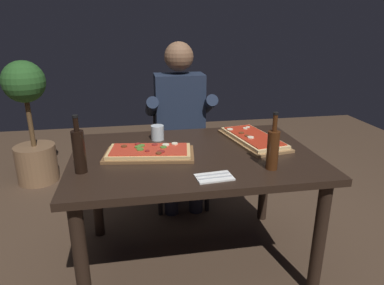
% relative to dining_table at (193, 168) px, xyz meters
% --- Properties ---
extents(ground_plane, '(6.40, 6.40, 0.00)m').
position_rel_dining_table_xyz_m(ground_plane, '(0.00, 0.00, -0.64)').
color(ground_plane, '#4C3828').
extents(dining_table, '(1.40, 0.96, 0.74)m').
position_rel_dining_table_xyz_m(dining_table, '(0.00, 0.00, 0.00)').
color(dining_table, black).
rests_on(dining_table, ground_plane).
extents(pizza_rectangular_front, '(0.54, 0.33, 0.05)m').
position_rel_dining_table_xyz_m(pizza_rectangular_front, '(-0.25, 0.01, 0.12)').
color(pizza_rectangular_front, brown).
rests_on(pizza_rectangular_front, dining_table).
extents(pizza_rectangular_left, '(0.35, 0.57, 0.05)m').
position_rel_dining_table_xyz_m(pizza_rectangular_left, '(0.41, 0.14, 0.11)').
color(pizza_rectangular_left, olive).
rests_on(pizza_rectangular_left, dining_table).
extents(wine_bottle_dark, '(0.06, 0.06, 0.30)m').
position_rel_dining_table_xyz_m(wine_bottle_dark, '(-0.61, -0.16, 0.21)').
color(wine_bottle_dark, black).
rests_on(wine_bottle_dark, dining_table).
extents(oil_bottle_amber, '(0.06, 0.06, 0.30)m').
position_rel_dining_table_xyz_m(oil_bottle_amber, '(0.36, -0.29, 0.21)').
color(oil_bottle_amber, '#47230F').
rests_on(oil_bottle_amber, dining_table).
extents(tumbler_near_camera, '(0.08, 0.08, 0.09)m').
position_rel_dining_table_xyz_m(tumbler_near_camera, '(-0.19, 0.29, 0.14)').
color(tumbler_near_camera, silver).
rests_on(tumbler_near_camera, dining_table).
extents(napkin_cutlery_set, '(0.19, 0.13, 0.01)m').
position_rel_dining_table_xyz_m(napkin_cutlery_set, '(0.04, -0.35, 0.10)').
color(napkin_cutlery_set, white).
rests_on(napkin_cutlery_set, dining_table).
extents(diner_chair, '(0.44, 0.44, 0.87)m').
position_rel_dining_table_xyz_m(diner_chair, '(0.03, 0.86, -0.16)').
color(diner_chair, black).
rests_on(diner_chair, ground_plane).
extents(seated_diner, '(0.53, 0.41, 1.33)m').
position_rel_dining_table_xyz_m(seated_diner, '(0.03, 0.74, 0.10)').
color(seated_diner, '#23232D').
rests_on(seated_diner, ground_plane).
extents(potted_plant_corner, '(0.37, 0.37, 1.15)m').
position_rel_dining_table_xyz_m(potted_plant_corner, '(-1.27, 1.43, -0.07)').
color(potted_plant_corner, '#846042').
rests_on(potted_plant_corner, ground_plane).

